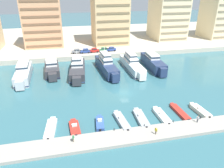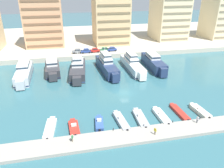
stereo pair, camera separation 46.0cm
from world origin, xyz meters
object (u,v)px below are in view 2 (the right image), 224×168
(car_grey_far_left, at_px, (77,51))
(pedestrian_far_side, at_px, (155,130))
(car_blue_left, at_px, (86,51))
(motorboat_white_center_right, at_px, (161,116))
(car_red_mid_left, at_px, (95,50))
(motorboat_blue_mid_left, at_px, (99,123))
(motorboat_grey_center_left, at_px, (121,121))
(car_green_center_left, at_px, (104,49))
(yacht_navy_center_right, at_px, (154,63))
(pedestrian_mid_deck, at_px, (72,137))
(motorboat_red_left, at_px, (74,128))
(yacht_charcoal_left, at_px, (53,69))
(motorboat_white_far_left, at_px, (50,128))
(motorboat_grey_center, at_px, (140,118))
(yacht_navy_center_left, at_px, (107,65))
(yacht_charcoal_mid_left, at_px, (78,68))
(yacht_silver_far_left, at_px, (24,73))
(motorboat_red_mid_right, at_px, (179,112))
(pedestrian_near_edge, at_px, (197,119))
(car_blue_center, at_px, (112,49))
(yacht_white_center, at_px, (132,64))
(motorboat_cream_right, at_px, (200,111))

(car_grey_far_left, relative_size, pedestrian_far_side, 2.50)
(car_blue_left, xyz_separation_m, pedestrian_far_side, (8.08, -56.25, -1.22))
(motorboat_white_center_right, xyz_separation_m, car_red_mid_left, (-8.57, 50.03, 2.46))
(motorboat_blue_mid_left, xyz_separation_m, motorboat_grey_center_left, (4.88, -0.17, 0.01))
(car_red_mid_left, relative_size, car_green_center_left, 1.00)
(yacht_navy_center_right, relative_size, pedestrian_mid_deck, 12.03)
(motorboat_red_left, bearing_deg, yacht_charcoal_left, 99.16)
(motorboat_white_far_left, relative_size, motorboat_grey_center, 0.98)
(yacht_navy_center_left, height_order, motorboat_white_far_left, yacht_navy_center_left)
(yacht_navy_center_right, height_order, car_red_mid_left, yacht_navy_center_right)
(motorboat_grey_center_left, bearing_deg, car_green_center_left, 84.03)
(yacht_charcoal_mid_left, relative_size, car_grey_far_left, 4.83)
(yacht_navy_center_right, height_order, motorboat_blue_mid_left, yacht_navy_center_right)
(motorboat_blue_mid_left, relative_size, car_green_center_left, 1.41)
(car_grey_far_left, bearing_deg, car_red_mid_left, -1.36)
(yacht_charcoal_mid_left, height_order, car_grey_far_left, yacht_charcoal_mid_left)
(motorboat_red_left, xyz_separation_m, car_grey_far_left, (4.13, 50.51, 2.50))
(yacht_charcoal_left, distance_m, motorboat_white_center_right, 42.27)
(yacht_silver_far_left, height_order, motorboat_red_mid_right, yacht_silver_far_left)
(pedestrian_far_side, bearing_deg, pedestrian_near_edge, 10.74)
(car_green_center_left, bearing_deg, car_grey_far_left, -179.15)
(yacht_charcoal_mid_left, height_order, motorboat_grey_center_left, yacht_charcoal_mid_left)
(motorboat_white_center_right, bearing_deg, yacht_charcoal_left, 127.16)
(motorboat_grey_center, relative_size, motorboat_white_center_right, 1.08)
(pedestrian_mid_deck, bearing_deg, car_blue_center, 70.67)
(yacht_navy_center_left, distance_m, motorboat_white_far_left, 36.08)
(yacht_charcoal_mid_left, relative_size, motorboat_grey_center_left, 2.44)
(yacht_navy_center_left, xyz_separation_m, motorboat_red_mid_right, (11.83, -30.89, -1.99))
(motorboat_white_far_left, distance_m, motorboat_grey_center, 19.97)
(car_red_mid_left, bearing_deg, yacht_silver_far_left, -144.45)
(yacht_silver_far_left, distance_m, yacht_white_center, 37.05)
(yacht_white_center, bearing_deg, pedestrian_near_edge, -83.99)
(car_blue_left, height_order, car_green_center_left, same)
(car_blue_center, bearing_deg, motorboat_red_mid_right, -83.09)
(yacht_silver_far_left, height_order, yacht_charcoal_left, yacht_silver_far_left)
(car_blue_center, bearing_deg, yacht_charcoal_left, -145.69)
(yacht_charcoal_left, xyz_separation_m, pedestrian_near_edge, (31.84, -38.11, -0.13))
(yacht_charcoal_mid_left, relative_size, motorboat_red_left, 3.19)
(motorboat_white_far_left, bearing_deg, yacht_charcoal_mid_left, 75.37)
(car_red_mid_left, bearing_deg, car_grey_far_left, 178.64)
(motorboat_red_left, bearing_deg, motorboat_white_center_right, 0.88)
(pedestrian_far_side, bearing_deg, motorboat_white_center_right, 56.68)
(motorboat_grey_center_left, relative_size, pedestrian_mid_deck, 4.90)
(car_grey_far_left, xyz_separation_m, pedestrian_mid_deck, (-4.60, -55.40, -1.21))
(motorboat_grey_center, relative_size, car_green_center_left, 1.99)
(motorboat_red_left, bearing_deg, yacht_silver_far_left, 114.51)
(motorboat_grey_center_left, bearing_deg, motorboat_white_far_left, 177.70)
(motorboat_white_center_right, bearing_deg, motorboat_grey_center_left, -179.68)
(motorboat_cream_right, bearing_deg, car_blue_left, 113.97)
(motorboat_blue_mid_left, relative_size, car_blue_left, 1.43)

